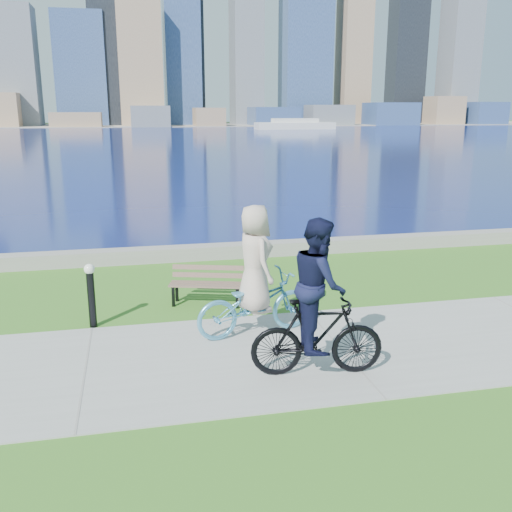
{
  "coord_description": "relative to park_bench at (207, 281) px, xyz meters",
  "views": [
    {
      "loc": [
        -3.19,
        -8.11,
        3.79
      ],
      "look_at": [
        -0.95,
        2.03,
        1.1
      ],
      "focal_mm": 40.0,
      "sensor_mm": 36.0,
      "label": 1
    }
  ],
  "objects": [
    {
      "name": "cyclist_man",
      "position": [
        1.13,
        -3.51,
        0.54
      ],
      "size": [
        0.82,
        1.98,
        2.33
      ],
      "rotation": [
        0.0,
        0.0,
        1.43
      ],
      "color": "black",
      "rests_on": "ground"
    },
    {
      "name": "cyclist_woman",
      "position": [
        0.58,
        -1.81,
        0.4
      ],
      "size": [
        1.12,
        2.19,
        2.25
      ],
      "rotation": [
        0.0,
        0.0,
        1.77
      ],
      "color": "#54A4CC",
      "rests_on": "ground"
    },
    {
      "name": "seawall",
      "position": [
        1.81,
        3.51,
        -0.28
      ],
      "size": [
        90.0,
        0.5,
        0.35
      ],
      "primitive_type": "cube",
      "color": "gray",
      "rests_on": "ground"
    },
    {
      "name": "city_skyline",
      "position": [
        -0.43,
        127.23,
        20.89
      ],
      "size": [
        174.3,
        22.66,
        76.0
      ],
      "color": "slate",
      "rests_on": "ground"
    },
    {
      "name": "bollard_lamp",
      "position": [
        -2.16,
        -0.83,
        0.21
      ],
      "size": [
        0.19,
        0.19,
        1.17
      ],
      "color": "black",
      "rests_on": "ground"
    },
    {
      "name": "ground",
      "position": [
        1.81,
        -2.69,
        -0.46
      ],
      "size": [
        320.0,
        320.0,
        0.0
      ],
      "primitive_type": "plane",
      "color": "#31671B",
      "rests_on": "ground"
    },
    {
      "name": "ferry_far",
      "position": [
        29.24,
        94.41,
        0.38
      ],
      "size": [
        14.77,
        4.22,
        2.0
      ],
      "color": "silver",
      "rests_on": "ground"
    },
    {
      "name": "bay_water",
      "position": [
        1.81,
        69.31,
        -0.45
      ],
      "size": [
        320.0,
        131.0,
        0.01
      ],
      "primitive_type": "cube",
      "color": "navy",
      "rests_on": "ground"
    },
    {
      "name": "park_bench",
      "position": [
        0.0,
        0.0,
        0.0
      ],
      "size": [
        1.53,
        0.9,
        0.75
      ],
      "rotation": [
        0.0,
        0.0,
        -0.3
      ],
      "color": "black",
      "rests_on": "ground"
    },
    {
      "name": "concrete_path",
      "position": [
        1.81,
        -2.69,
        -0.45
      ],
      "size": [
        80.0,
        3.5,
        0.02
      ],
      "primitive_type": "cube",
      "color": "gray",
      "rests_on": "ground"
    },
    {
      "name": "far_shore",
      "position": [
        1.81,
        127.31,
        -0.4
      ],
      "size": [
        320.0,
        30.0,
        0.12
      ],
      "primitive_type": "cube",
      "color": "gray",
      "rests_on": "ground"
    }
  ]
}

